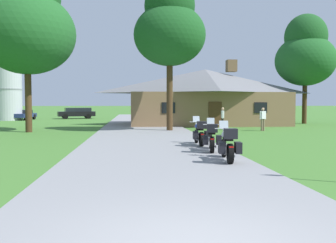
{
  "coord_description": "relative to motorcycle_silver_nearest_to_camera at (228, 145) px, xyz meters",
  "views": [
    {
      "loc": [
        -0.77,
        -4.59,
        1.98
      ],
      "look_at": [
        1.41,
        18.09,
        0.83
      ],
      "focal_mm": 38.83,
      "sensor_mm": 36.0,
      "label": 1
    }
  ],
  "objects": [
    {
      "name": "ground_plane",
      "position": [
        -2.35,
        12.88,
        -0.61
      ],
      "size": [
        500.0,
        500.0,
        0.0
      ],
      "primitive_type": "plane",
      "color": "#42752D"
    },
    {
      "name": "asphalt_driveway",
      "position": [
        -2.35,
        10.88,
        -0.58
      ],
      "size": [
        6.4,
        80.0,
        0.06
      ],
      "primitive_type": "cube",
      "color": "gray",
      "rests_on": "ground"
    },
    {
      "name": "motorcycle_silver_nearest_to_camera",
      "position": [
        0.0,
        0.0,
        0.0
      ],
      "size": [
        0.85,
        2.08,
        1.3
      ],
      "rotation": [
        0.0,
        0.0,
        -0.11
      ],
      "color": "black",
      "rests_on": "asphalt_driveway"
    },
    {
      "name": "motorcycle_white_second_in_row",
      "position": [
        -0.0,
        2.51,
        0.0
      ],
      "size": [
        0.95,
        2.07,
        1.3
      ],
      "rotation": [
        0.0,
        0.0,
        -0.17
      ],
      "color": "black",
      "rests_on": "asphalt_driveway"
    },
    {
      "name": "motorcycle_blue_farthest_in_row",
      "position": [
        -0.09,
        4.64,
        0.0
      ],
      "size": [
        0.73,
        2.08,
        1.3
      ],
      "rotation": [
        0.0,
        0.0,
        -0.01
      ],
      "color": "black",
      "rests_on": "asphalt_driveway"
    },
    {
      "name": "stone_lodge",
      "position": [
        3.61,
        21.84,
        2.04
      ],
      "size": [
        14.64,
        8.79,
        6.04
      ],
      "color": "brown",
      "rests_on": "ground"
    },
    {
      "name": "bystander_white_shirt_near_lodge",
      "position": [
        3.69,
        15.44,
        0.32
      ],
      "size": [
        0.31,
        0.53,
        1.67
      ],
      "rotation": [
        0.0,
        0.0,
        4.42
      ],
      "color": "black",
      "rests_on": "ground"
    },
    {
      "name": "bystander_white_shirt_beside_signpost",
      "position": [
        6.12,
        13.43,
        0.32
      ],
      "size": [
        0.52,
        0.33,
        1.67
      ],
      "rotation": [
        0.0,
        0.0,
        0.37
      ],
      "color": "#75664C",
      "rests_on": "ground"
    },
    {
      "name": "tree_left_near",
      "position": [
        -10.24,
        13.88,
        6.85
      ],
      "size": [
        6.48,
        6.48,
        11.72
      ],
      "color": "#422D19",
      "rests_on": "ground"
    },
    {
      "name": "tree_by_lodge_front",
      "position": [
        -0.54,
        13.94,
        6.74
      ],
      "size": [
        5.06,
        5.06,
        10.69
      ],
      "color": "#422D19",
      "rests_on": "ground"
    },
    {
      "name": "tree_right_of_lodge",
      "position": [
        13.47,
        22.14,
        6.17
      ],
      "size": [
        5.73,
        5.73,
        10.54
      ],
      "color": "#422D19",
      "rests_on": "ground"
    },
    {
      "name": "metal_silo_distant",
      "position": [
        -17.36,
        31.79,
        3.34
      ],
      "size": [
        2.94,
        2.94,
        7.88
      ],
      "color": "#B2B7BC",
      "rests_on": "ground"
    },
    {
      "name": "parked_black_suv_far_left",
      "position": [
        -10.33,
        35.84,
        0.17
      ],
      "size": [
        4.93,
        3.03,
        1.4
      ],
      "rotation": [
        0.0,
        0.0,
        1.85
      ],
      "color": "black",
      "rests_on": "ground"
    },
    {
      "name": "parked_navy_sedan_far_left",
      "position": [
        -16.14,
        32.73,
        0.03
      ],
      "size": [
        2.23,
        4.36,
        1.2
      ],
      "rotation": [
        0.0,
        0.0,
        -0.1
      ],
      "color": "navy",
      "rests_on": "ground"
    }
  ]
}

